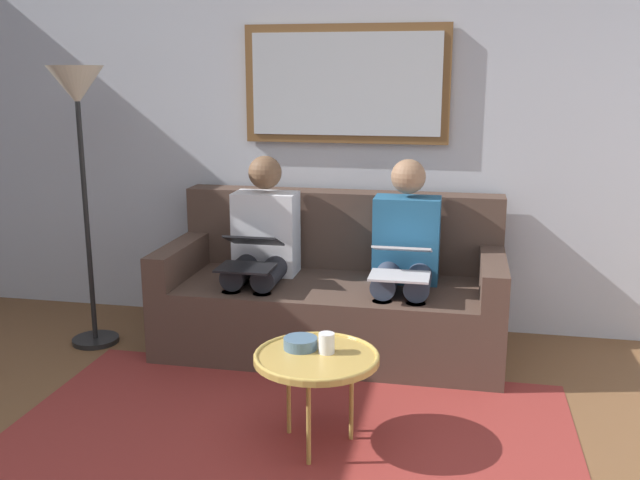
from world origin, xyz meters
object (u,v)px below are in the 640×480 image
coffee_table (317,359)px  cup (327,343)px  laptop_black (250,252)px  person_left (405,254)px  person_right (262,247)px  bowl (301,343)px  standing_lamp (79,117)px  framed_mirror (346,84)px  laptop_silver (401,261)px  couch (334,295)px

coffee_table → cup: bearing=-134.0°
cup → laptop_black: 1.08m
person_left → person_right: bearing=0.0°
person_right → cup: bearing=118.7°
person_right → coffee_table: bearing=116.5°
person_right → person_left: bearing=180.0°
coffee_table → bowl: (0.09, -0.06, 0.04)m
standing_lamp → laptop_black: bearing=178.3°
framed_mirror → laptop_silver: (-0.43, 0.70, -0.92)m
couch → coffee_table: couch is taller
couch → cup: bearing=98.8°
laptop_silver → standing_lamp: size_ratio=0.22×
person_left → laptop_black: person_left is taller
laptop_silver → bowl: bearing=66.7°
couch → bowl: bearing=93.0°
bowl → person_left: (-0.36, -1.09, 0.16)m
couch → framed_mirror: bearing=-90.0°
person_left → standing_lamp: bearing=6.1°
coffee_table → standing_lamp: (1.59, -0.95, 0.96)m
couch → laptop_silver: 0.61m
framed_mirror → coffee_table: bearing=95.2°
cup → person_right: 1.27m
bowl → person_right: size_ratio=0.13×
coffee_table → couch: bearing=-83.1°
person_right → laptop_black: 0.23m
couch → standing_lamp: size_ratio=1.19×
person_left → standing_lamp: (1.87, 0.20, 0.76)m
couch → bowl: (-0.06, 1.15, 0.14)m
person_left → laptop_black: (0.85, 0.23, 0.02)m
bowl → person_right: person_right is taller
person_right → standing_lamp: bearing=11.1°
person_left → couch: bearing=-9.1°
cup → couch: bearing=-81.2°
cup → person_right: (0.61, -1.11, 0.14)m
couch → standing_lamp: 1.81m
bowl → person_right: (0.49, -1.09, 0.16)m
bowl → standing_lamp: standing_lamp is taller
coffee_table → standing_lamp: standing_lamp is taller
couch → laptop_black: bearing=34.9°
laptop_silver → standing_lamp: 2.01m
framed_mirror → bowl: (-0.06, 1.54, -1.10)m
framed_mirror → coffee_table: 1.97m
framed_mirror → bowl: framed_mirror is taller
bowl → laptop_black: laptop_black is taller
coffee_table → standing_lamp: 2.08m
laptop_black → standing_lamp: standing_lamp is taller
person_left → standing_lamp: size_ratio=0.69×
cup → person_right: bearing=-61.3°
couch → person_left: person_left is taller
coffee_table → person_right: bearing=-63.5°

